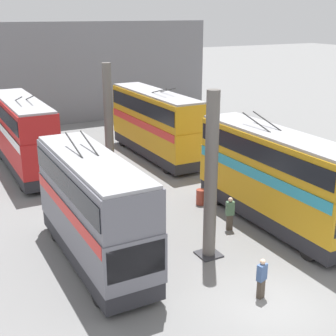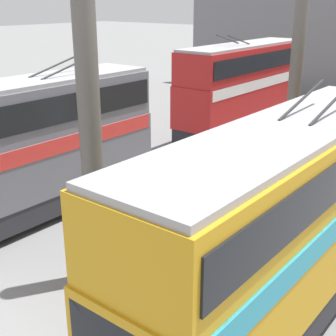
{
  "view_description": "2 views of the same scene",
  "coord_description": "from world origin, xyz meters",
  "px_view_note": "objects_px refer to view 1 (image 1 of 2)",
  "views": [
    {
      "loc": [
        -11.98,
        10.81,
        10.76
      ],
      "look_at": [
        11.06,
        -1.49,
        2.04
      ],
      "focal_mm": 50.0,
      "sensor_mm": 36.0,
      "label": 1
    },
    {
      "loc": [
        -3.55,
        -8.81,
        7.53
      ],
      "look_at": [
        8.47,
        0.84,
        1.95
      ],
      "focal_mm": 50.0,
      "sensor_mm": 36.0,
      "label": 2
    }
  ],
  "objects_px": {
    "bus_left_near": "(275,173)",
    "bus_left_far": "(155,121)",
    "person_aisle_foreground": "(262,277)",
    "person_aisle_midway": "(121,178)",
    "bus_right_far": "(23,131)",
    "person_by_left_row": "(230,213)",
    "bus_right_near": "(93,204)",
    "oil_drum": "(201,197)"
  },
  "relations": [
    {
      "from": "bus_left_near",
      "to": "person_by_left_row",
      "type": "height_order",
      "value": "bus_left_near"
    },
    {
      "from": "bus_right_far",
      "to": "person_aisle_foreground",
      "type": "distance_m",
      "value": 20.75
    },
    {
      "from": "bus_left_near",
      "to": "person_by_left_row",
      "type": "xyz_separation_m",
      "value": [
        0.43,
        2.42,
        -1.91
      ]
    },
    {
      "from": "person_aisle_midway",
      "to": "person_by_left_row",
      "type": "distance_m",
      "value": 8.34
    },
    {
      "from": "bus_left_near",
      "to": "person_by_left_row",
      "type": "relative_size",
      "value": 5.8
    },
    {
      "from": "bus_left_near",
      "to": "oil_drum",
      "type": "xyz_separation_m",
      "value": [
        4.02,
        1.95,
        -2.41
      ]
    },
    {
      "from": "bus_left_near",
      "to": "bus_left_far",
      "type": "distance_m",
      "value": 13.85
    },
    {
      "from": "bus_left_far",
      "to": "bus_right_far",
      "type": "xyz_separation_m",
      "value": [
        1.07,
        9.65,
        0.05
      ]
    },
    {
      "from": "bus_left_near",
      "to": "person_aisle_midway",
      "type": "xyz_separation_m",
      "value": [
        8.3,
        5.18,
        -2.06
      ]
    },
    {
      "from": "person_by_left_row",
      "to": "oil_drum",
      "type": "relative_size",
      "value": 1.97
    },
    {
      "from": "person_aisle_midway",
      "to": "bus_right_far",
      "type": "bearing_deg",
      "value": 174.04
    },
    {
      "from": "person_aisle_midway",
      "to": "oil_drum",
      "type": "xyz_separation_m",
      "value": [
        -4.28,
        -3.23,
        -0.35
      ]
    },
    {
      "from": "bus_right_far",
      "to": "person_aisle_midway",
      "type": "xyz_separation_m",
      "value": [
        -6.62,
        -4.48,
        -2.13
      ]
    },
    {
      "from": "person_aisle_foreground",
      "to": "person_by_left_row",
      "type": "height_order",
      "value": "person_by_left_row"
    },
    {
      "from": "bus_left_near",
      "to": "bus_left_far",
      "type": "height_order",
      "value": "bus_left_far"
    },
    {
      "from": "bus_right_near",
      "to": "oil_drum",
      "type": "relative_size",
      "value": 9.94
    },
    {
      "from": "bus_right_near",
      "to": "person_aisle_midway",
      "type": "distance_m",
      "value": 9.14
    },
    {
      "from": "bus_left_far",
      "to": "bus_right_near",
      "type": "xyz_separation_m",
      "value": [
        -13.26,
        9.65,
        -0.07
      ]
    },
    {
      "from": "bus_right_near",
      "to": "oil_drum",
      "type": "height_order",
      "value": "bus_right_near"
    },
    {
      "from": "bus_left_far",
      "to": "oil_drum",
      "type": "xyz_separation_m",
      "value": [
        -9.84,
        1.95,
        -2.43
      ]
    },
    {
      "from": "bus_right_far",
      "to": "oil_drum",
      "type": "height_order",
      "value": "bus_right_far"
    },
    {
      "from": "bus_left_far",
      "to": "person_by_left_row",
      "type": "relative_size",
      "value": 6.09
    },
    {
      "from": "person_aisle_foreground",
      "to": "person_by_left_row",
      "type": "bearing_deg",
      "value": -40.84
    },
    {
      "from": "bus_left_near",
      "to": "bus_right_far",
      "type": "height_order",
      "value": "bus_right_far"
    },
    {
      "from": "bus_right_near",
      "to": "person_by_left_row",
      "type": "height_order",
      "value": "bus_right_near"
    },
    {
      "from": "oil_drum",
      "to": "person_aisle_foreground",
      "type": "bearing_deg",
      "value": 162.32
    },
    {
      "from": "bus_right_far",
      "to": "person_aisle_foreground",
      "type": "xyz_separation_m",
      "value": [
        -20.09,
        -4.78,
        -2.03
      ]
    },
    {
      "from": "bus_right_near",
      "to": "oil_drum",
      "type": "xyz_separation_m",
      "value": [
        3.42,
        -7.7,
        -2.36
      ]
    },
    {
      "from": "bus_right_near",
      "to": "person_by_left_row",
      "type": "distance_m",
      "value": 7.47
    },
    {
      "from": "bus_right_near",
      "to": "person_aisle_foreground",
      "type": "bearing_deg",
      "value": -140.37
    },
    {
      "from": "person_by_left_row",
      "to": "bus_right_near",
      "type": "bearing_deg",
      "value": -73.76
    },
    {
      "from": "bus_right_near",
      "to": "person_aisle_foreground",
      "type": "height_order",
      "value": "bus_right_near"
    },
    {
      "from": "bus_left_far",
      "to": "person_aisle_foreground",
      "type": "relative_size",
      "value": 6.43
    },
    {
      "from": "person_aisle_midway",
      "to": "person_by_left_row",
      "type": "height_order",
      "value": "person_by_left_row"
    },
    {
      "from": "person_aisle_foreground",
      "to": "bus_right_near",
      "type": "bearing_deg",
      "value": 22.43
    },
    {
      "from": "bus_right_far",
      "to": "person_aisle_midway",
      "type": "bearing_deg",
      "value": -145.93
    },
    {
      "from": "bus_right_far",
      "to": "bus_right_near",
      "type": "bearing_deg",
      "value": 180.0
    },
    {
      "from": "bus_left_far",
      "to": "bus_left_near",
      "type": "bearing_deg",
      "value": -180.0
    },
    {
      "from": "person_aisle_foreground",
      "to": "person_aisle_midway",
      "type": "height_order",
      "value": "person_aisle_foreground"
    },
    {
      "from": "bus_right_far",
      "to": "bus_left_near",
      "type": "bearing_deg",
      "value": -147.09
    },
    {
      "from": "bus_left_far",
      "to": "bus_right_far",
      "type": "relative_size",
      "value": 1.04
    },
    {
      "from": "bus_right_far",
      "to": "oil_drum",
      "type": "relative_size",
      "value": 11.49
    }
  ]
}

